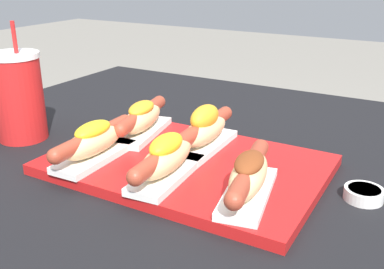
# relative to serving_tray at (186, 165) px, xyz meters

# --- Properties ---
(serving_tray) EXTENTS (0.46, 0.31, 0.02)m
(serving_tray) POSITION_rel_serving_tray_xyz_m (0.00, 0.00, 0.00)
(serving_tray) COLOR red
(serving_tray) RESTS_ON patio_table
(hot_dog_0) EXTENTS (0.07, 0.21, 0.07)m
(hot_dog_0) POSITION_rel_serving_tray_xyz_m (-0.14, -0.08, 0.04)
(hot_dog_0) COLOR white
(hot_dog_0) RESTS_ON serving_tray
(hot_dog_1) EXTENTS (0.07, 0.21, 0.07)m
(hot_dog_1) POSITION_rel_serving_tray_xyz_m (0.01, -0.07, 0.04)
(hot_dog_1) COLOR white
(hot_dog_1) RESTS_ON serving_tray
(hot_dog_2) EXTENTS (0.09, 0.20, 0.06)m
(hot_dog_2) POSITION_rel_serving_tray_xyz_m (0.14, -0.07, 0.04)
(hot_dog_2) COLOR white
(hot_dog_2) RESTS_ON serving_tray
(hot_dog_3) EXTENTS (0.09, 0.20, 0.07)m
(hot_dog_3) POSITION_rel_serving_tray_xyz_m (-0.14, 0.06, 0.04)
(hot_dog_3) COLOR white
(hot_dog_3) RESTS_ON serving_tray
(hot_dog_4) EXTENTS (0.06, 0.21, 0.08)m
(hot_dog_4) POSITION_rel_serving_tray_xyz_m (0.00, 0.06, 0.04)
(hot_dog_4) COLOR white
(hot_dog_4) RESTS_ON serving_tray
(sauce_bowl) EXTENTS (0.06, 0.06, 0.02)m
(sauce_bowl) POSITION_rel_serving_tray_xyz_m (0.29, 0.04, 0.00)
(sauce_bowl) COLOR silver
(sauce_bowl) RESTS_ON patio_table
(drink_cup) EXTENTS (0.10, 0.10, 0.23)m
(drink_cup) POSITION_rel_serving_tray_xyz_m (-0.36, -0.04, 0.08)
(drink_cup) COLOR red
(drink_cup) RESTS_ON patio_table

